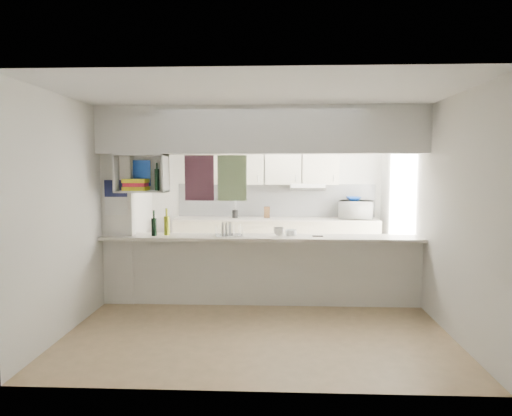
# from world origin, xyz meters

# --- Properties ---
(floor) EXTENTS (4.80, 4.80, 0.00)m
(floor) POSITION_xyz_m (0.00, 0.00, 0.00)
(floor) COLOR #917954
(floor) RESTS_ON ground
(ceiling) EXTENTS (4.80, 4.80, 0.00)m
(ceiling) POSITION_xyz_m (0.00, 0.00, 2.60)
(ceiling) COLOR white
(ceiling) RESTS_ON wall_back
(wall_back) EXTENTS (4.20, 0.00, 4.20)m
(wall_back) POSITION_xyz_m (0.00, 2.40, 1.30)
(wall_back) COLOR silver
(wall_back) RESTS_ON floor
(wall_left) EXTENTS (0.00, 4.80, 4.80)m
(wall_left) POSITION_xyz_m (-2.10, 0.00, 1.30)
(wall_left) COLOR silver
(wall_left) RESTS_ON floor
(wall_right) EXTENTS (0.00, 4.80, 4.80)m
(wall_right) POSITION_xyz_m (2.10, 0.00, 1.30)
(wall_right) COLOR silver
(wall_right) RESTS_ON floor
(servery_partition) EXTENTS (4.20, 0.50, 2.60)m
(servery_partition) POSITION_xyz_m (-0.17, 0.00, 1.66)
(servery_partition) COLOR silver
(servery_partition) RESTS_ON floor
(cubby_shelf) EXTENTS (0.65, 0.35, 0.50)m
(cubby_shelf) POSITION_xyz_m (-1.57, -0.06, 1.71)
(cubby_shelf) COLOR white
(cubby_shelf) RESTS_ON bulkhead
(kitchen_run) EXTENTS (3.60, 0.63, 2.24)m
(kitchen_run) POSITION_xyz_m (0.16, 2.14, 0.83)
(kitchen_run) COLOR beige
(kitchen_run) RESTS_ON floor
(microwave) EXTENTS (0.66, 0.53, 0.32)m
(microwave) POSITION_xyz_m (1.61, 2.09, 1.08)
(microwave) COLOR white
(microwave) RESTS_ON bench_top
(bowl) EXTENTS (0.27, 0.27, 0.07)m
(bowl) POSITION_xyz_m (1.57, 2.13, 1.27)
(bowl) COLOR #0E379D
(bowl) RESTS_ON microwave
(dish_rack) EXTENTS (0.40, 0.33, 0.19)m
(dish_rack) POSITION_xyz_m (-0.43, -0.01, 1.00)
(dish_rack) COLOR silver
(dish_rack) RESTS_ON breakfast_bar
(cup) EXTENTS (0.14, 0.14, 0.11)m
(cup) POSITION_xyz_m (0.24, -0.03, 0.99)
(cup) COLOR white
(cup) RESTS_ON dish_rack
(wine_bottles) EXTENTS (0.23, 0.16, 0.36)m
(wine_bottles) POSITION_xyz_m (-1.34, 0.00, 1.05)
(wine_bottles) COLOR black
(wine_bottles) RESTS_ON breakfast_bar
(plastic_tubs) EXTENTS (0.50, 0.18, 0.08)m
(plastic_tubs) POSITION_xyz_m (0.42, 0.07, 0.96)
(plastic_tubs) COLOR silver
(plastic_tubs) RESTS_ON breakfast_bar
(utensil_jar) EXTENTS (0.10, 0.10, 0.14)m
(utensil_jar) POSITION_xyz_m (-0.54, 2.15, 0.99)
(utensil_jar) COLOR black
(utensil_jar) RESTS_ON bench_top
(knife_block) EXTENTS (0.11, 0.09, 0.20)m
(knife_block) POSITION_xyz_m (0.04, 2.18, 1.02)
(knife_block) COLOR #4C311A
(knife_block) RESTS_ON bench_top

